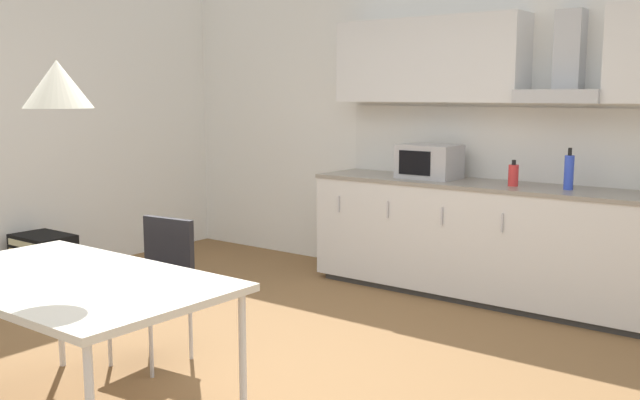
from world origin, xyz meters
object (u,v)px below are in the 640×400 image
at_px(microwave, 429,162).
at_px(dining_table, 68,285).
at_px(guitar_amp, 44,260).
at_px(chair_far_left, 158,275).
at_px(pendant_lamp, 57,84).
at_px(bottle_red, 513,175).
at_px(bottle_blue, 569,172).

height_order(microwave, dining_table, microwave).
height_order(microwave, guitar_amp, microwave).
xyz_separation_m(chair_far_left, pendant_lamp, (0.37, -0.86, 1.14)).
xyz_separation_m(bottle_red, dining_table, (-0.88, -3.27, -0.30)).
relative_size(microwave, guitar_amp, 0.92).
bearing_deg(guitar_amp, chair_far_left, -13.87).
distance_m(chair_far_left, pendant_lamp, 1.47).
xyz_separation_m(chair_far_left, guitar_amp, (-2.14, 0.53, -0.31)).
relative_size(bottle_blue, bottle_red, 1.54).
bearing_deg(bottle_red, guitar_amp, -151.01).
xyz_separation_m(bottle_red, chair_far_left, (-1.26, -2.41, -0.48)).
bearing_deg(bottle_blue, chair_far_left, -123.94).
distance_m(guitar_amp, pendant_lamp, 3.22).
bearing_deg(bottle_red, microwave, 176.18).
distance_m(bottle_blue, chair_far_left, 3.01).
relative_size(guitar_amp, pendant_lamp, 1.63).
bearing_deg(guitar_amp, dining_table, -28.83).
relative_size(microwave, dining_table, 0.30).
distance_m(chair_far_left, guitar_amp, 2.23).
bearing_deg(chair_far_left, microwave, 78.47).
distance_m(bottle_blue, pendant_lamp, 3.61).
bearing_deg(dining_table, microwave, 87.79).
relative_size(dining_table, guitar_amp, 3.12).
relative_size(microwave, pendant_lamp, 1.50).
bearing_deg(bottle_blue, bottle_red, -172.61).
height_order(microwave, bottle_red, microwave).
bearing_deg(pendant_lamp, microwave, 87.79).
bearing_deg(pendant_lamp, bottle_red, 74.90).
distance_m(bottle_blue, guitar_amp, 4.34).
height_order(chair_far_left, pendant_lamp, pendant_lamp).
relative_size(bottle_red, dining_table, 0.12).
xyz_separation_m(dining_table, chair_far_left, (-0.37, 0.86, -0.18)).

